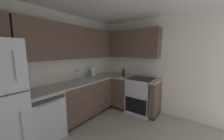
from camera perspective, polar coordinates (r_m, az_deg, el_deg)
wall_back at (r=3.06m, az=-22.74°, el=0.70°), size 3.52×0.05×2.43m
wall_right at (r=3.46m, az=19.53°, el=1.73°), size 0.05×3.31×2.43m
dishwasher at (r=2.75m, az=-28.96°, el=-17.71°), size 0.60×0.63×0.87m
lower_cabinets_back at (r=3.24m, az=-12.41°, el=-12.63°), size 1.39×0.62×0.87m
countertop_back at (r=3.10m, az=-12.68°, el=-4.96°), size 2.59×0.60×0.03m
lower_cabinets_right at (r=3.54m, az=8.48°, el=-10.62°), size 0.62×1.18×0.87m
countertop_right at (r=3.42m, az=8.63°, el=-3.56°), size 0.60×1.18×0.03m
oven_range at (r=3.44m, az=12.96°, el=-11.00°), size 0.68×0.62×1.05m
upper_cabinets_back at (r=3.03m, az=-17.37°, el=11.72°), size 2.27×0.34×0.72m
upper_cabinets_right at (r=3.56m, az=7.23°, el=11.55°), size 0.32×1.71×0.72m
sink at (r=3.03m, az=-13.46°, el=-5.74°), size 0.70×0.40×0.10m
faucet at (r=3.16m, az=-15.99°, el=-1.82°), size 0.07×0.16×0.25m
soap_bottle at (r=3.44m, az=-10.34°, el=-1.98°), size 0.06×0.06×0.17m
paper_towel_roll at (r=3.51m, az=-8.64°, el=-0.80°), size 0.11×0.11×0.32m
oil_bottle at (r=3.51m, az=5.22°, el=-1.17°), size 0.08×0.08×0.22m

